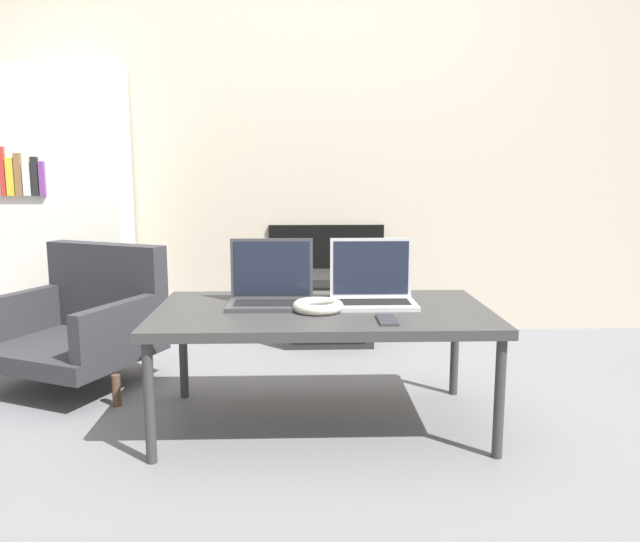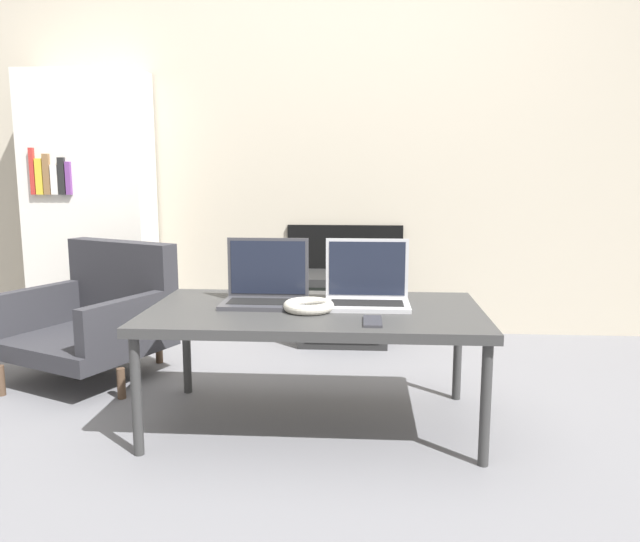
# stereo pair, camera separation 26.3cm
# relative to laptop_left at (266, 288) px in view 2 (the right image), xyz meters

# --- Properties ---
(ground_plane) EXTENTS (14.00, 14.00, 0.00)m
(ground_plane) POSITION_rel_laptop_left_xyz_m (0.20, -0.40, -0.52)
(ground_plane) COLOR slate
(wall_back) EXTENTS (7.00, 0.08, 2.60)m
(wall_back) POSITION_rel_laptop_left_xyz_m (0.20, 1.37, 0.77)
(wall_back) COLOR #B7AD99
(wall_back) RESTS_ON ground_plane
(table) EXTENTS (1.26, 0.69, 0.46)m
(table) POSITION_rel_laptop_left_xyz_m (0.20, -0.07, -0.09)
(table) COLOR #333333
(table) RESTS_ON ground_plane
(laptop_left) EXTENTS (0.33, 0.22, 0.25)m
(laptop_left) POSITION_rel_laptop_left_xyz_m (0.00, 0.00, 0.00)
(laptop_left) COLOR #38383D
(laptop_left) RESTS_ON table
(laptop_right) EXTENTS (0.33, 0.21, 0.25)m
(laptop_right) POSITION_rel_laptop_left_xyz_m (0.39, 0.00, 0.00)
(laptop_right) COLOR #B2B2B7
(laptop_right) RESTS_ON table
(headphones) EXTENTS (0.19, 0.19, 0.04)m
(headphones) POSITION_rel_laptop_left_xyz_m (0.18, -0.12, -0.04)
(headphones) COLOR beige
(headphones) RESTS_ON table
(phone) EXTENTS (0.06, 0.15, 0.01)m
(phone) POSITION_rel_laptop_left_xyz_m (0.41, -0.28, -0.06)
(phone) COLOR #333338
(phone) RESTS_ON table
(tv) EXTENTS (0.49, 0.40, 0.39)m
(tv) POSITION_rel_laptop_left_xyz_m (0.27, 1.12, -0.32)
(tv) COLOR black
(tv) RESTS_ON ground_plane
(armchair) EXTENTS (0.83, 0.82, 0.63)m
(armchair) POSITION_rel_laptop_left_xyz_m (-0.89, 0.48, -0.23)
(armchair) COLOR #2D2D33
(armchair) RESTS_ON ground_plane
(bookshelf) EXTENTS (0.69, 0.32, 1.53)m
(bookshelf) POSITION_rel_laptop_left_xyz_m (-1.21, 1.17, 0.24)
(bookshelf) COLOR silver
(bookshelf) RESTS_ON ground_plane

